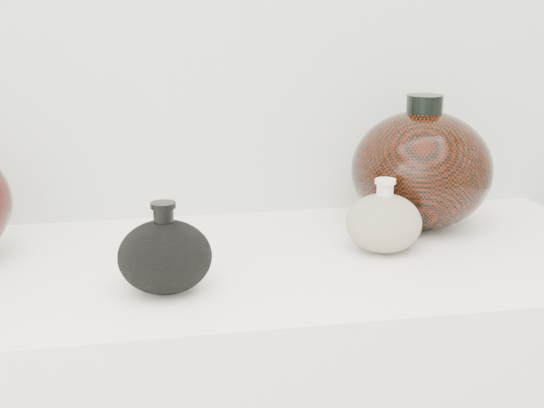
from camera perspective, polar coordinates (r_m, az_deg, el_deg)
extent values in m
cube|color=white|center=(1.13, -2.34, -4.92)|extent=(1.20, 0.50, 0.03)
ellipsoid|color=black|center=(1.00, -8.06, -3.94)|extent=(0.13, 0.13, 0.10)
cylinder|color=black|center=(0.99, -8.18, -0.89)|extent=(0.03, 0.03, 0.03)
cylinder|color=black|center=(0.98, -8.21, -0.08)|extent=(0.04, 0.04, 0.01)
ellipsoid|color=beige|center=(1.16, 8.41, -1.43)|extent=(0.14, 0.14, 0.09)
cylinder|color=beige|center=(1.15, 8.51, 1.04)|extent=(0.03, 0.03, 0.03)
cylinder|color=beige|center=(1.15, 8.54, 1.70)|extent=(0.04, 0.04, 0.01)
ellipsoid|color=black|center=(1.28, 11.18, 2.53)|extent=(0.31, 0.31, 0.20)
cylinder|color=black|center=(1.27, 11.42, 7.22)|extent=(0.08, 0.08, 0.04)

